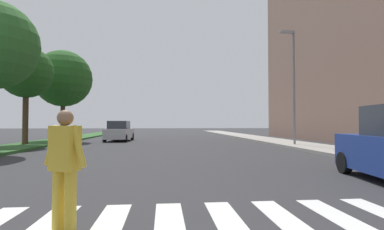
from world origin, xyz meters
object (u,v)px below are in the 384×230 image
(street_lamp_right, at_px, (293,77))
(sedan_midblock, at_px, (119,132))
(tree_far, at_px, (26,72))
(pedestrian_performer, at_px, (65,165))
(tree_distant, at_px, (63,79))

(street_lamp_right, bearing_deg, sedan_midblock, 148.77)
(tree_far, distance_m, pedestrian_performer, 18.55)
(street_lamp_right, distance_m, sedan_midblock, 14.85)
(pedestrian_performer, distance_m, sedan_midblock, 22.13)
(pedestrian_performer, bearing_deg, sedan_midblock, 96.40)
(tree_far, height_order, tree_distant, tree_distant)
(street_lamp_right, xyz_separation_m, pedestrian_performer, (-9.81, -14.55, -3.66))
(tree_far, relative_size, tree_distant, 0.87)
(pedestrian_performer, height_order, sedan_midblock, sedan_midblock)
(sedan_midblock, bearing_deg, street_lamp_right, -31.23)
(tree_distant, relative_size, sedan_midblock, 1.65)
(tree_far, bearing_deg, tree_distant, 81.67)
(tree_distant, bearing_deg, pedestrian_performer, -71.84)
(tree_far, xyz_separation_m, street_lamp_right, (17.58, -1.83, -0.31))
(tree_far, bearing_deg, sedan_midblock, 46.66)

